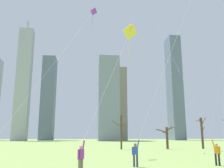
# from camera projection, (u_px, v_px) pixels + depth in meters

# --- Properties ---
(kite_flyer_midfield_right_yellow) EXTENTS (4.35, 3.65, 10.77)m
(kite_flyer_midfield_right_yellow) POSITION_uv_depth(u_px,v_px,m) (94.00, 124.00, 14.85)
(kite_flyer_midfield_right_yellow) COLOR #726656
(kite_flyer_midfield_right_yellow) RESTS_ON ground
(kite_flyer_far_back_orange) EXTENTS (5.66, 4.38, 16.14)m
(kite_flyer_far_back_orange) POSITION_uv_depth(u_px,v_px,m) (154.00, 102.00, 17.31)
(kite_flyer_far_back_orange) COLOR #33384C
(kite_flyer_far_back_orange) RESTS_ON ground
(kite_flyer_midfield_center_red) EXTENTS (5.79, 6.14, 20.69)m
(kite_flyer_midfield_center_red) POSITION_uv_depth(u_px,v_px,m) (196.00, 109.00, 19.52)
(kite_flyer_midfield_center_red) COLOR black
(kite_flyer_midfield_center_red) RESTS_ON ground
(kite_flyer_foreground_left_purple) EXTENTS (7.34, 11.27, 17.62)m
(kite_flyer_foreground_left_purple) POSITION_uv_depth(u_px,v_px,m) (16.00, 119.00, 17.56)
(kite_flyer_foreground_left_purple) COLOR #726656
(kite_flyer_foreground_left_purple) RESTS_ON ground
(bare_tree_leftmost) EXTENTS (2.05, 1.97, 5.46)m
(bare_tree_leftmost) POSITION_uv_depth(u_px,v_px,m) (202.00, 131.00, 43.30)
(bare_tree_leftmost) COLOR #4C3828
(bare_tree_leftmost) RESTS_ON ground
(bare_tree_right_of_center) EXTENTS (2.66, 1.69, 5.66)m
(bare_tree_right_of_center) POSITION_uv_depth(u_px,v_px,m) (121.00, 131.00, 41.37)
(bare_tree_right_of_center) COLOR #4C3828
(bare_tree_right_of_center) RESTS_ON ground
(bare_tree_left_of_center) EXTENTS (3.34, 1.17, 3.94)m
(bare_tree_left_of_center) POSITION_uv_depth(u_px,v_px,m) (167.00, 136.00, 42.07)
(bare_tree_left_of_center) COLOR #4C3828
(bare_tree_left_of_center) RESTS_ON ground
(skyline_squat_block) EXTENTS (10.07, 11.19, 40.95)m
(skyline_squat_block) POSITION_uv_depth(u_px,v_px,m) (108.00, 98.00, 120.24)
(skyline_squat_block) COLOR gray
(skyline_squat_block) RESTS_ON ground
(skyline_tall_tower) EXTENTS (6.78, 5.73, 61.69)m
(skyline_tall_tower) POSITION_uv_depth(u_px,v_px,m) (23.00, 83.00, 122.65)
(skyline_tall_tower) COLOR #9EA3AD
(skyline_tall_tower) RESTS_ON ground
(skyline_mid_tower_right) EXTENTS (7.15, 11.13, 46.84)m
(skyline_mid_tower_right) POSITION_uv_depth(u_px,v_px,m) (48.00, 98.00, 138.14)
(skyline_mid_tower_right) COLOR slate
(skyline_mid_tower_right) RESTS_ON ground
(skyline_slender_spire) EXTENTS (6.91, 10.97, 62.93)m
(skyline_slender_spire) POSITION_uv_depth(u_px,v_px,m) (175.00, 87.00, 148.34)
(skyline_slender_spire) COLOR slate
(skyline_slender_spire) RESTS_ON ground
(skyline_wide_slab) EXTENTS (9.25, 8.95, 39.63)m
(skyline_wide_slab) POSITION_uv_depth(u_px,v_px,m) (118.00, 104.00, 134.49)
(skyline_wide_slab) COLOR gray
(skyline_wide_slab) RESTS_ON ground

